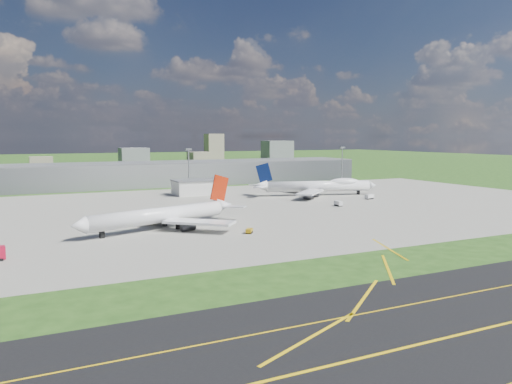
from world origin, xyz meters
name	(u,v)px	position (x,y,z in m)	size (l,w,h in m)	color
ground	(157,187)	(0.00, 150.00, 0.00)	(1400.00, 1400.00, 0.00)	#234816
apron	(241,208)	(10.00, 40.00, 0.04)	(360.00, 190.00, 0.08)	gray
terminal	(151,174)	(0.00, 165.00, 7.50)	(300.00, 42.00, 15.00)	slate
ops_building	(197,188)	(10.00, 100.00, 4.00)	(26.00, 16.00, 8.00)	silver
mast_center	(189,162)	(10.00, 115.00, 17.71)	(3.50, 2.00, 25.90)	gray
mast_east	(342,159)	(120.00, 115.00, 17.71)	(3.50, 2.00, 25.90)	gray
airliner_red_twin	(164,215)	(-35.52, 5.30, 4.86)	(64.61, 49.14, 18.24)	white
airliner_blue_quad	(318,186)	(69.63, 67.09, 5.16)	(69.55, 53.41, 18.56)	white
tug_yellow	(249,231)	(-11.89, -15.90, 0.86)	(3.46, 3.66, 1.64)	#BA880A
van_white_near	(338,204)	(54.43, 26.09, 1.22)	(2.41, 4.82, 2.42)	silver
van_white_far	(369,197)	(84.40, 40.57, 1.28)	(5.30, 3.32, 2.54)	white
bldg_cw	(41,164)	(-60.00, 340.00, 7.00)	(20.00, 18.00, 14.00)	gray
bldg_c	(134,159)	(20.00, 310.00, 11.00)	(26.00, 20.00, 22.00)	slate
bldg_ce	(200,159)	(100.00, 350.00, 8.00)	(22.00, 24.00, 16.00)	gray
bldg_e	(277,153)	(180.00, 320.00, 14.00)	(30.00, 22.00, 28.00)	slate
bldg_tall_e	(214,148)	(140.00, 410.00, 18.00)	(20.00, 18.00, 36.00)	gray
tree_c	(95,168)	(-20.00, 280.00, 5.84)	(8.10, 8.10, 9.90)	#382314
tree_e	(196,166)	(70.00, 275.00, 5.51)	(7.65, 7.65, 9.35)	#382314
tree_far_e	(276,164)	(160.00, 285.00, 4.53)	(6.30, 6.30, 7.70)	#382314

